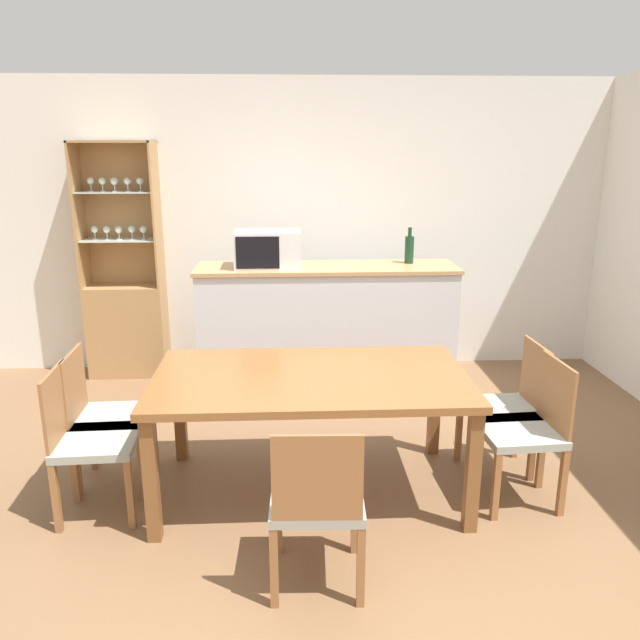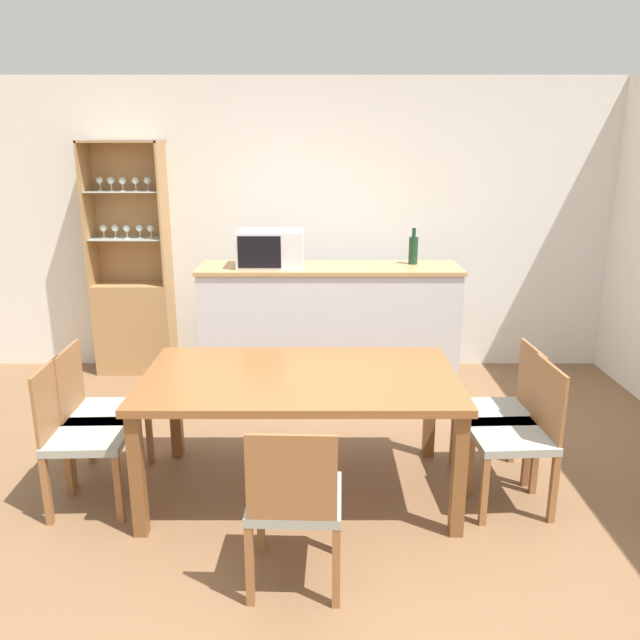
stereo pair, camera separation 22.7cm
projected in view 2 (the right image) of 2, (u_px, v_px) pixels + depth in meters
ground_plane at (328, 525)px, 3.37m from camera, size 18.00×18.00×0.00m
wall_back at (326, 228)px, 5.56m from camera, size 6.80×0.06×2.55m
kitchen_counter at (332, 329)px, 5.10m from camera, size 2.08×0.54×1.06m
display_cabinet at (138, 306)px, 5.57m from camera, size 0.67×0.33×2.02m
dining_table at (303, 387)px, 3.54m from camera, size 1.78×1.00×0.73m
dining_chair_side_right_near at (520, 435)px, 3.45m from camera, size 0.45×0.45×0.84m
dining_chair_head_near at (297, 501)px, 2.81m from camera, size 0.43×0.43×0.84m
dining_chair_side_left_near at (85, 434)px, 3.46m from camera, size 0.44×0.44×0.84m
dining_chair_side_right_far at (505, 413)px, 3.74m from camera, size 0.44×0.44×0.84m
dining_chair_side_left_far at (103, 412)px, 3.75m from camera, size 0.43×0.43×0.84m
microwave at (273, 249)px, 4.90m from camera, size 0.51×0.35×0.28m
wine_bottle at (416, 250)px, 5.01m from camera, size 0.07×0.07×0.29m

